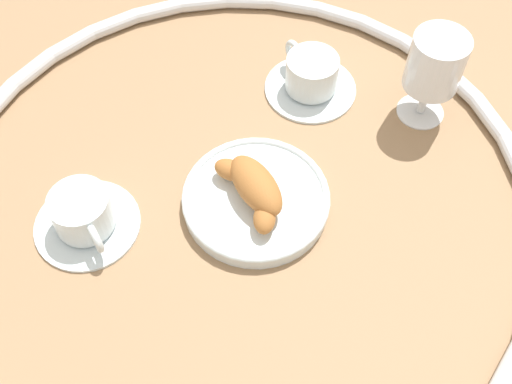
{
  "coord_description": "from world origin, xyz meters",
  "views": [
    {
      "loc": [
        -0.38,
        0.25,
        0.7
      ],
      "look_at": [
        -0.02,
        -0.02,
        0.03
      ],
      "focal_mm": 44.33,
      "sensor_mm": 36.0,
      "label": 1
    }
  ],
  "objects_px": {
    "croissant_large": "(254,187)",
    "juice_glass_left": "(435,66)",
    "coffee_cup_far": "(311,77)",
    "pastry_plate": "(256,199)",
    "coffee_cup_near": "(84,216)"
  },
  "relations": [
    {
      "from": "coffee_cup_far",
      "to": "croissant_large",
      "type": "bearing_deg",
      "value": 121.09
    },
    {
      "from": "croissant_large",
      "to": "coffee_cup_near",
      "type": "distance_m",
      "value": 0.22
    },
    {
      "from": "croissant_large",
      "to": "coffee_cup_near",
      "type": "height_order",
      "value": "croissant_large"
    },
    {
      "from": "croissant_large",
      "to": "coffee_cup_near",
      "type": "xyz_separation_m",
      "value": [
        0.1,
        0.19,
        -0.02
      ]
    },
    {
      "from": "croissant_large",
      "to": "juice_glass_left",
      "type": "xyz_separation_m",
      "value": [
        -0.02,
        -0.29,
        0.05
      ]
    },
    {
      "from": "pastry_plate",
      "to": "coffee_cup_near",
      "type": "distance_m",
      "value": 0.22
    },
    {
      "from": "pastry_plate",
      "to": "croissant_large",
      "type": "distance_m",
      "value": 0.03
    },
    {
      "from": "croissant_large",
      "to": "juice_glass_left",
      "type": "bearing_deg",
      "value": -93.29
    },
    {
      "from": "coffee_cup_near",
      "to": "coffee_cup_far",
      "type": "distance_m",
      "value": 0.38
    },
    {
      "from": "pastry_plate",
      "to": "coffee_cup_far",
      "type": "relative_size",
      "value": 1.41
    },
    {
      "from": "pastry_plate",
      "to": "coffee_cup_far",
      "type": "xyz_separation_m",
      "value": [
        0.12,
        -0.19,
        0.01
      ]
    },
    {
      "from": "coffee_cup_near",
      "to": "coffee_cup_far",
      "type": "relative_size",
      "value": 1.0
    },
    {
      "from": "coffee_cup_near",
      "to": "juice_glass_left",
      "type": "bearing_deg",
      "value": -104.06
    },
    {
      "from": "pastry_plate",
      "to": "croissant_large",
      "type": "xyz_separation_m",
      "value": [
        0.0,
        0.0,
        0.03
      ]
    },
    {
      "from": "coffee_cup_far",
      "to": "pastry_plate",
      "type": "bearing_deg",
      "value": 121.59
    }
  ]
}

